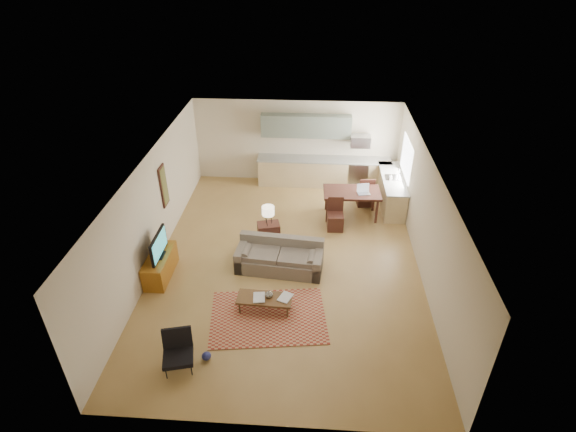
# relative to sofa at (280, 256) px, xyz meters

# --- Properties ---
(room) EXTENTS (9.00, 9.00, 9.00)m
(room) POSITION_rel_sofa_xyz_m (0.17, 0.32, 0.97)
(room) COLOR #9E7840
(room) RESTS_ON ground
(kitchen_counter_back) EXTENTS (4.26, 0.64, 0.92)m
(kitchen_counter_back) POSITION_rel_sofa_xyz_m (1.07, 4.50, 0.08)
(kitchen_counter_back) COLOR tan
(kitchen_counter_back) RESTS_ON ground
(kitchen_counter_right) EXTENTS (0.64, 2.26, 0.92)m
(kitchen_counter_right) POSITION_rel_sofa_xyz_m (3.10, 3.32, 0.08)
(kitchen_counter_right) COLOR tan
(kitchen_counter_right) RESTS_ON ground
(kitchen_range) EXTENTS (0.62, 0.62, 0.90)m
(kitchen_range) POSITION_rel_sofa_xyz_m (2.17, 4.50, 0.07)
(kitchen_range) COLOR #A5A8AD
(kitchen_range) RESTS_ON ground
(kitchen_microwave) EXTENTS (0.62, 0.40, 0.35)m
(kitchen_microwave) POSITION_rel_sofa_xyz_m (2.17, 4.52, 1.17)
(kitchen_microwave) COLOR #A5A8AD
(kitchen_microwave) RESTS_ON room
(upper_cabinets) EXTENTS (2.80, 0.34, 0.70)m
(upper_cabinets) POSITION_rel_sofa_xyz_m (0.47, 4.65, 1.57)
(upper_cabinets) COLOR slate
(upper_cabinets) RESTS_ON room
(window_right) EXTENTS (0.02, 1.40, 1.05)m
(window_right) POSITION_rel_sofa_xyz_m (3.40, 3.32, 1.17)
(window_right) COLOR white
(window_right) RESTS_ON room
(wall_art_left) EXTENTS (0.06, 0.42, 1.10)m
(wall_art_left) POSITION_rel_sofa_xyz_m (-3.04, 1.22, 1.17)
(wall_art_left) COLOR olive
(wall_art_left) RESTS_ON room
(triptych) EXTENTS (1.70, 0.04, 0.50)m
(triptych) POSITION_rel_sofa_xyz_m (0.07, 4.79, 1.37)
(triptych) COLOR beige
(triptych) RESTS_ON room
(rug) EXTENTS (2.64, 1.99, 0.02)m
(rug) POSITION_rel_sofa_xyz_m (-0.11, -1.67, -0.37)
(rug) COLOR maroon
(rug) RESTS_ON floor
(sofa) EXTENTS (2.25, 1.16, 0.75)m
(sofa) POSITION_rel_sofa_xyz_m (0.00, 0.00, 0.00)
(sofa) COLOR #685D50
(sofa) RESTS_ON floor
(coffee_table) EXTENTS (1.22, 0.54, 0.36)m
(coffee_table) POSITION_rel_sofa_xyz_m (-0.21, -1.46, -0.20)
(coffee_table) COLOR #4A2F16
(coffee_table) RESTS_ON floor
(book_a) EXTENTS (0.32, 0.39, 0.03)m
(book_a) POSITION_rel_sofa_xyz_m (-0.44, -1.49, -0.01)
(book_a) COLOR maroon
(book_a) RESTS_ON coffee_table
(book_b) EXTENTS (0.50, 0.52, 0.03)m
(book_b) POSITION_rel_sofa_xyz_m (0.13, -1.38, -0.01)
(book_b) COLOR navy
(book_b) RESTS_ON coffee_table
(vase) EXTENTS (0.17, 0.17, 0.17)m
(vase) POSITION_rel_sofa_xyz_m (-0.11, -1.41, 0.06)
(vase) COLOR black
(vase) RESTS_ON coffee_table
(armchair) EXTENTS (0.77, 0.77, 0.73)m
(armchair) POSITION_rel_sofa_xyz_m (-1.65, -3.08, -0.01)
(armchair) COLOR black
(armchair) RESTS_ON floor
(tv_credenza) EXTENTS (0.49, 1.28, 0.59)m
(tv_credenza) POSITION_rel_sofa_xyz_m (-2.82, -0.44, -0.08)
(tv_credenza) COLOR #8C5113
(tv_credenza) RESTS_ON floor
(tv) EXTENTS (0.10, 0.99, 0.59)m
(tv) POSITION_rel_sofa_xyz_m (-2.77, -0.44, 0.51)
(tv) COLOR black
(tv) RESTS_ON tv_credenza
(console_table) EXTENTS (0.64, 0.50, 0.66)m
(console_table) POSITION_rel_sofa_xyz_m (-0.36, 0.98, -0.05)
(console_table) COLOR #371A14
(console_table) RESTS_ON floor
(table_lamp) EXTENTS (0.42, 0.42, 0.53)m
(table_lamp) POSITION_rel_sofa_xyz_m (-0.36, 0.98, 0.55)
(table_lamp) COLOR beige
(table_lamp) RESTS_ON console_table
(dining_table) EXTENTS (1.63, 0.97, 0.81)m
(dining_table) POSITION_rel_sofa_xyz_m (1.86, 2.59, 0.03)
(dining_table) COLOR #371A14
(dining_table) RESTS_ON floor
(dining_chair_near) EXTENTS (0.46, 0.47, 0.91)m
(dining_chair_near) POSITION_rel_sofa_xyz_m (1.40, 1.88, 0.08)
(dining_chair_near) COLOR #371A14
(dining_chair_near) RESTS_ON floor
(dining_chair_far) EXTENTS (0.50, 0.52, 0.95)m
(dining_chair_far) POSITION_rel_sofa_xyz_m (2.32, 3.30, 0.10)
(dining_chair_far) COLOR #371A14
(dining_chair_far) RESTS_ON floor
(laptop) EXTENTS (0.38, 0.31, 0.26)m
(laptop) POSITION_rel_sofa_xyz_m (2.18, 2.48, 0.56)
(laptop) COLOR #A5A8AD
(laptop) RESTS_ON dining_table
(soap_bottle) EXTENTS (0.11, 0.12, 0.19)m
(soap_bottle) POSITION_rel_sofa_xyz_m (3.00, 3.16, 0.64)
(soap_bottle) COLOR beige
(soap_bottle) RESTS_ON kitchen_counter_right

